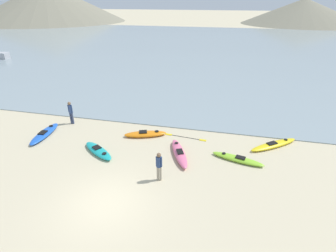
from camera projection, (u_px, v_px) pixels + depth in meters
ground_plane at (106, 203)px, 11.72m from camera, size 400.00×400.00×0.00m
bay_water at (206, 46)px, 49.33m from camera, size 160.00×70.00×0.06m
far_hill_left at (48, 2)px, 97.59m from camera, size 56.26×56.26×13.22m
far_hill_midleft at (303, 11)px, 88.55m from camera, size 40.58×40.58×8.13m
kayak_on_sand_0 at (238, 159)px, 14.73m from camera, size 2.98×1.33×0.30m
kayak_on_sand_1 at (145, 134)px, 17.35m from camera, size 2.87×1.66×0.36m
kayak_on_sand_2 at (274, 145)px, 16.15m from camera, size 3.15×2.65×0.30m
kayak_on_sand_3 at (98, 151)px, 15.48m from camera, size 2.62×2.11×0.34m
kayak_on_sand_4 at (45, 134)px, 17.43m from camera, size 1.05×3.18×0.34m
kayak_on_sand_5 at (179, 153)px, 15.20m from camera, size 1.79×3.14×0.40m
person_near_foreground at (159, 165)px, 12.84m from camera, size 0.32×0.25×1.59m
person_near_waterline at (71, 111)px, 18.72m from camera, size 0.34×0.29×1.69m
loose_paddle at (185, 137)px, 17.24m from camera, size 2.78×0.49×0.03m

